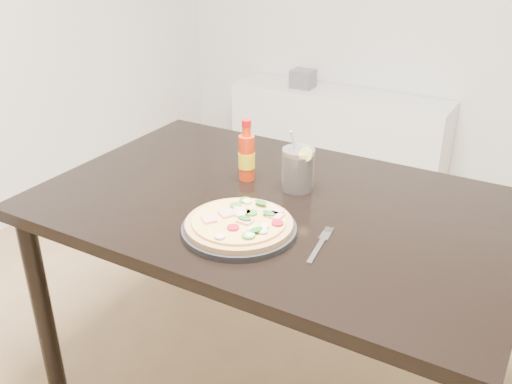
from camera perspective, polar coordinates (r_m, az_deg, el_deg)
The scene contains 8 objects.
dining_table at distance 1.72m, azimuth 2.00°, elevation -3.35°, with size 1.40×0.90×0.75m.
plate at distance 1.52m, azimuth -1.70°, elevation -3.72°, with size 0.31×0.31×0.02m, color black.
pizza at distance 1.51m, azimuth -1.63°, elevation -3.09°, with size 0.29×0.29×0.03m.
hot_sauce_bottle at distance 1.79m, azimuth -0.94°, elevation 3.60°, with size 0.07×0.07×0.20m.
cola_cup at distance 1.74m, azimuth 4.22°, elevation 2.21°, with size 0.10×0.10×0.19m.
fork at distance 1.48m, azimuth 6.49°, elevation -5.13°, with size 0.04×0.19×0.00m.
media_console at distance 3.76m, azimuth 8.13°, elevation 6.19°, with size 1.40×0.34×0.50m, color white.
cd_stack at distance 3.74m, azimuth 4.72°, elevation 11.22°, with size 0.14×0.12×0.11m.
Camera 1 is at (0.49, -1.22, 1.51)m, focal length 40.00 mm.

